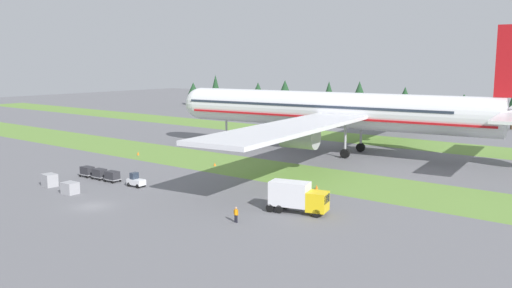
# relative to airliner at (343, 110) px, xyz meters

# --- Properties ---
(ground_plane) EXTENTS (400.00, 400.00, 0.00)m
(ground_plane) POSITION_rel_airliner_xyz_m (-5.25, -51.13, -8.20)
(ground_plane) COLOR slate
(grass_strip_near) EXTENTS (320.00, 14.40, 0.01)m
(grass_strip_near) POSITION_rel_airliner_xyz_m (-5.25, -20.72, -8.19)
(grass_strip_near) COLOR olive
(grass_strip_near) RESTS_ON ground
(grass_strip_far) EXTENTS (320.00, 14.40, 0.01)m
(grass_strip_far) POSITION_rel_airliner_xyz_m (-5.25, 20.08, -8.19)
(grass_strip_far) COLOR olive
(grass_strip_far) RESTS_ON ground
(airliner) EXTENTS (71.63, 88.22, 22.88)m
(airliner) POSITION_rel_airliner_xyz_m (0.00, 0.00, 0.00)
(airliner) COLOR silver
(airliner) RESTS_ON ground
(baggage_tug) EXTENTS (2.64, 1.38, 1.97)m
(baggage_tug) POSITION_rel_airliner_xyz_m (-9.24, -41.20, -7.38)
(baggage_tug) COLOR silver
(baggage_tug) RESTS_ON ground
(cargo_dolly_lead) EXTENTS (2.25, 1.57, 1.55)m
(cargo_dolly_lead) POSITION_rel_airliner_xyz_m (-14.27, -41.36, -7.28)
(cargo_dolly_lead) COLOR #A3A3A8
(cargo_dolly_lead) RESTS_ON ground
(cargo_dolly_second) EXTENTS (2.25, 1.57, 1.55)m
(cargo_dolly_second) POSITION_rel_airliner_xyz_m (-17.17, -41.45, -7.28)
(cargo_dolly_second) COLOR #A3A3A8
(cargo_dolly_second) RESTS_ON ground
(cargo_dolly_third) EXTENTS (2.25, 1.57, 1.55)m
(cargo_dolly_third) POSITION_rel_airliner_xyz_m (-20.06, -41.55, -7.28)
(cargo_dolly_third) COLOR #A3A3A8
(cargo_dolly_third) RESTS_ON ground
(catering_truck) EXTENTS (7.31, 3.99, 3.58)m
(catering_truck) POSITION_rel_airliner_xyz_m (15.60, -38.18, -6.24)
(catering_truck) COLOR yellow
(catering_truck) RESTS_ON ground
(ground_crew_marshaller) EXTENTS (0.56, 0.36, 1.74)m
(ground_crew_marshaller) POSITION_rel_airliner_xyz_m (12.56, -45.42, -7.25)
(ground_crew_marshaller) COLOR black
(ground_crew_marshaller) RESTS_ON ground
(uld_container_0) EXTENTS (2.14, 1.78, 1.74)m
(uld_container_0) POSITION_rel_airliner_xyz_m (-18.86, -48.48, -7.32)
(uld_container_0) COLOR #A3A3A8
(uld_container_0) RESTS_ON ground
(uld_container_1) EXTENTS (2.06, 1.68, 1.53)m
(uld_container_1) POSITION_rel_airliner_xyz_m (-12.85, -49.16, -7.43)
(uld_container_1) COLOR #A3A3A8
(uld_container_1) RESTS_ON ground
(taxiway_marker_0) EXTENTS (0.44, 0.44, 0.51)m
(taxiway_marker_0) POSITION_rel_airliner_xyz_m (-10.85, -23.33, -7.94)
(taxiway_marker_0) COLOR orange
(taxiway_marker_0) RESTS_ON ground
(taxiway_marker_1) EXTENTS (0.44, 0.44, 0.62)m
(taxiway_marker_1) POSITION_rel_airliner_xyz_m (11.27, -26.97, -7.88)
(taxiway_marker_1) COLOR orange
(taxiway_marker_1) RESTS_ON ground
(taxiway_marker_2) EXTENTS (0.44, 0.44, 0.66)m
(taxiway_marker_2) POSITION_rel_airliner_xyz_m (-28.96, -24.55, -7.87)
(taxiway_marker_2) COLOR orange
(taxiway_marker_2) RESTS_ON ground
(distant_tree_line) EXTENTS (197.47, 11.82, 12.08)m
(distant_tree_line) POSITION_rel_airliner_xyz_m (-5.61, 60.94, -1.41)
(distant_tree_line) COLOR #4C3823
(distant_tree_line) RESTS_ON ground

